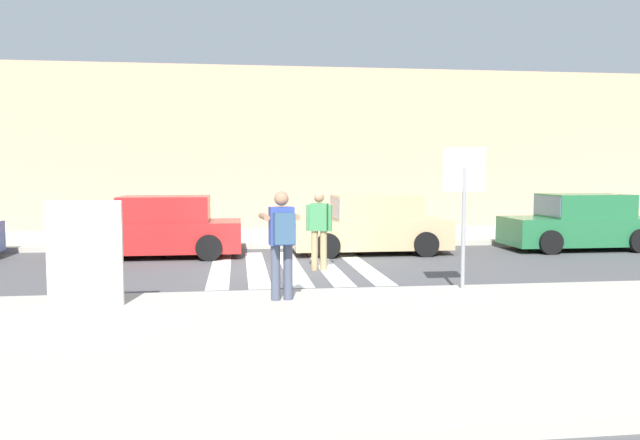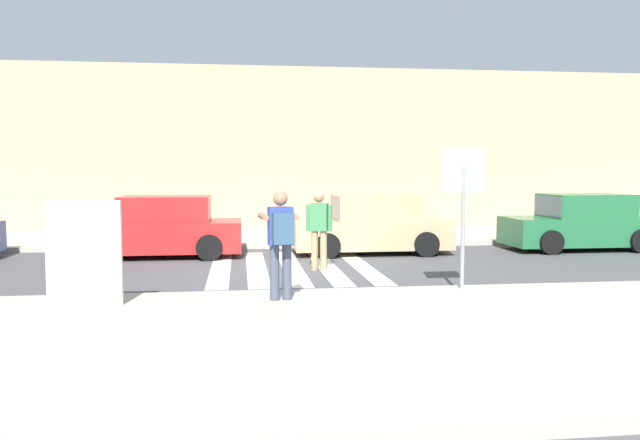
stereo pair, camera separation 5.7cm
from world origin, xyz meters
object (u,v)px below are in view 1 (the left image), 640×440
parked_car_red (161,229)px  advertising_board (85,254)px  stop_sign (464,186)px  parked_car_tan (372,226)px  pedestrian_crossing (319,226)px  photographer_with_backpack (282,236)px  parked_car_green (580,224)px

parked_car_red → advertising_board: size_ratio=2.56×
stop_sign → advertising_board: 6.28m
parked_car_tan → advertising_board: size_ratio=2.56×
pedestrian_crossing → photographer_with_backpack: bearing=-106.1°
photographer_with_backpack → parked_car_tan: 7.00m
photographer_with_backpack → advertising_board: (-2.98, -0.03, -0.23)m
photographer_with_backpack → parked_car_tan: (2.84, 6.39, -0.44)m
parked_car_tan → parked_car_green: bearing=-0.0°
parked_car_red → parked_car_green: bearing=-0.0°
parked_car_red → parked_car_tan: bearing=0.0°
parked_car_red → parked_car_tan: 5.46m
pedestrian_crossing → parked_car_red: pedestrian_crossing is taller
pedestrian_crossing → stop_sign: bearing=-56.0°
photographer_with_backpack → advertising_board: photographer_with_backpack is taller
stop_sign → photographer_with_backpack: 3.33m
parked_car_red → parked_car_green: (11.36, -0.00, 0.00)m
parked_car_green → parked_car_tan: bearing=180.0°
parked_car_green → stop_sign: bearing=-133.8°
parked_car_green → advertising_board: (-11.72, -6.41, 0.21)m
photographer_with_backpack → parked_car_red: 6.92m
advertising_board → parked_car_tan: bearing=47.8°
stop_sign → parked_car_red: bearing=135.1°
stop_sign → parked_car_tan: (-0.36, 5.79, -1.19)m
stop_sign → parked_car_red: (-5.81, 5.79, -1.19)m
photographer_with_backpack → parked_car_green: (8.74, 6.39, -0.44)m
stop_sign → parked_car_tan: size_ratio=0.60×
stop_sign → advertising_board: stop_sign is taller
stop_sign → pedestrian_crossing: bearing=124.0°
parked_car_red → photographer_with_backpack: bearing=-67.7°
parked_car_tan → parked_car_green: (5.91, -0.00, 0.00)m
pedestrian_crossing → advertising_board: 5.53m
stop_sign → parked_car_red: stop_sign is taller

